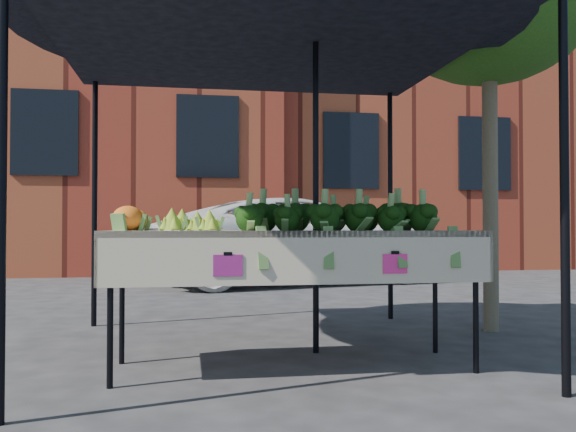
% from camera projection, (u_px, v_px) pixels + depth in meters
% --- Properties ---
extents(ground, '(90.00, 90.00, 0.00)m').
position_uv_depth(ground, '(325.00, 370.00, 3.92)').
color(ground, '#252528').
extents(table, '(2.40, 0.81, 0.90)m').
position_uv_depth(table, '(293.00, 299.00, 3.98)').
color(table, beige).
rests_on(table, ground).
extents(canopy, '(3.16, 3.16, 2.74)m').
position_uv_depth(canopy, '(267.00, 167.00, 4.52)').
color(canopy, black).
rests_on(canopy, ground).
extents(broccoli_heap, '(1.36, 0.56, 0.25)m').
position_uv_depth(broccoli_heap, '(333.00, 212.00, 4.06)').
color(broccoli_heap, black).
rests_on(broccoli_heap, table).
extents(romanesco_cluster, '(0.42, 0.56, 0.19)m').
position_uv_depth(romanesco_cluster, '(191.00, 216.00, 3.92)').
color(romanesco_cluster, '#96B832').
rests_on(romanesco_cluster, table).
extents(cauliflower_pair, '(0.22, 0.42, 0.17)m').
position_uv_depth(cauliflower_pair, '(132.00, 217.00, 3.89)').
color(cauliflower_pair, orange).
rests_on(cauliflower_pair, table).
extents(vehicle, '(1.96, 2.64, 5.13)m').
position_uv_depth(vehicle, '(298.00, 132.00, 10.41)').
color(vehicle, white).
rests_on(vehicle, ground).
extents(street_tree, '(1.98, 1.98, 3.90)m').
position_uv_depth(street_tree, '(490.00, 113.00, 5.45)').
color(street_tree, '#1E4C14').
rests_on(street_tree, ground).
extents(building_left, '(12.00, 8.00, 9.00)m').
position_uv_depth(building_left, '(20.00, 84.00, 15.04)').
color(building_left, maroon).
rests_on(building_left, ground).
extents(building_right, '(12.00, 8.00, 8.50)m').
position_uv_depth(building_right, '(465.00, 113.00, 17.48)').
color(building_right, maroon).
rests_on(building_right, ground).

